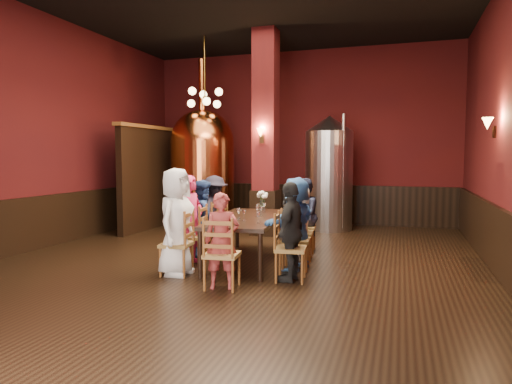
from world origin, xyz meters
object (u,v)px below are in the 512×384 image
(dining_table, at_px, (247,221))
(rose_vase, at_px, (262,197))
(copper_kettle, at_px, (203,167))
(person_1, at_px, (191,220))
(person_2, at_px, (204,218))
(person_0, at_px, (176,222))
(steel_vessel, at_px, (329,173))

(dining_table, bearing_deg, rose_vase, 85.72)
(dining_table, bearing_deg, copper_kettle, 118.54)
(person_1, relative_size, person_2, 1.08)
(person_0, distance_m, copper_kettle, 4.58)
(dining_table, bearing_deg, person_1, -158.78)
(person_1, distance_m, rose_vase, 1.64)
(person_1, distance_m, person_2, 0.66)
(person_0, bearing_deg, person_2, 7.53)
(person_1, bearing_deg, person_0, -167.74)
(person_1, distance_m, steel_vessel, 4.53)
(person_1, xyz_separation_m, copper_kettle, (-1.42, 3.60, 0.76))
(person_1, height_order, steel_vessel, steel_vessel)
(rose_vase, bearing_deg, person_2, -137.60)
(person_0, xyz_separation_m, rose_vase, (0.69, 2.09, 0.20))
(copper_kettle, bearing_deg, dining_table, -54.98)
(steel_vessel, bearing_deg, rose_vase, -106.52)
(steel_vessel, bearing_deg, person_0, -107.31)
(person_0, xyz_separation_m, steel_vessel, (1.51, 4.86, 0.56))
(dining_table, relative_size, person_2, 1.86)
(dining_table, height_order, person_2, person_2)
(dining_table, height_order, copper_kettle, copper_kettle)
(person_1, relative_size, copper_kettle, 0.35)
(person_2, bearing_deg, dining_table, -130.13)
(dining_table, relative_size, copper_kettle, 0.61)
(person_0, bearing_deg, rose_vase, -17.29)
(person_2, distance_m, steel_vessel, 3.97)
(steel_vessel, height_order, rose_vase, steel_vessel)
(person_2, bearing_deg, person_1, 161.09)
(dining_table, distance_m, copper_kettle, 3.97)
(person_2, height_order, copper_kettle, copper_kettle)
(person_1, xyz_separation_m, person_2, (-0.07, 0.66, -0.05))
(dining_table, relative_size, rose_vase, 6.85)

